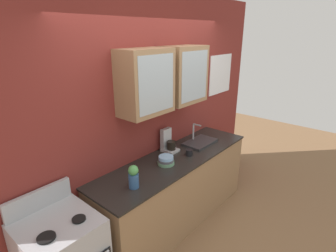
% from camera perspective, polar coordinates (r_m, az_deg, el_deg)
% --- Properties ---
extents(ground_plane, '(10.00, 10.00, 0.00)m').
position_cam_1_polar(ground_plane, '(3.75, 1.65, -19.31)').
color(ground_plane, brown).
extents(back_wall_unit, '(4.39, 0.43, 2.81)m').
position_cam_1_polar(back_wall_unit, '(3.25, -2.62, 4.12)').
color(back_wall_unit, maroon).
rests_on(back_wall_unit, ground_plane).
extents(counter, '(2.33, 0.65, 0.91)m').
position_cam_1_polar(counter, '(3.48, 1.72, -13.47)').
color(counter, '#93704C').
rests_on(counter, ground_plane).
extents(sink_faucet, '(0.47, 0.29, 0.26)m').
position_cam_1_polar(sink_faucet, '(3.66, 6.85, -3.37)').
color(sink_faucet, '#2D2D30').
rests_on(sink_faucet, counter).
extents(bowl_stack, '(0.20, 0.20, 0.10)m').
position_cam_1_polar(bowl_stack, '(3.07, -0.44, -7.41)').
color(bowl_stack, '#669972').
rests_on(bowl_stack, counter).
extents(vase, '(0.10, 0.10, 0.24)m').
position_cam_1_polar(vase, '(2.64, -7.43, -10.72)').
color(vase, '#33598C').
rests_on(vase, counter).
extents(cup_near_sink, '(0.12, 0.09, 0.08)m').
position_cam_1_polar(cup_near_sink, '(3.29, 4.58, -5.69)').
color(cup_near_sink, black).
rests_on(cup_near_sink, counter).
extents(coffee_maker, '(0.17, 0.20, 0.29)m').
position_cam_1_polar(coffee_maker, '(3.38, 0.06, -3.62)').
color(coffee_maker, '#B7B7BC').
rests_on(coffee_maker, counter).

